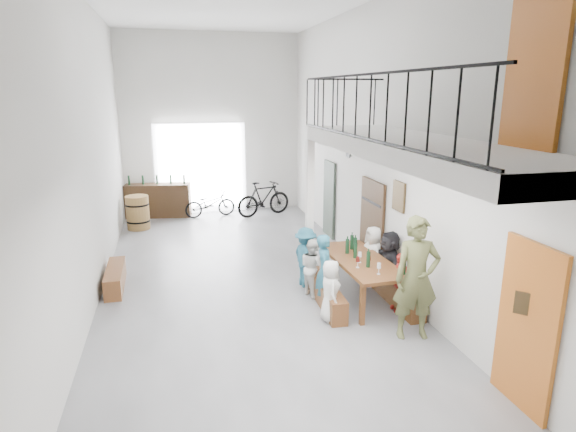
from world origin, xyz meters
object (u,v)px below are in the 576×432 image
object	(u,v)px
side_bench	(115,278)
host_standing	(416,278)
oak_barrel	(138,212)
bicycle_near	(210,204)
tasting_table	(361,263)
bench_inner	(326,294)
serving_counter	(158,200)

from	to	relation	value
side_bench	host_standing	xyz separation A→B (m)	(4.77, -3.16, 0.77)
host_standing	oak_barrel	bearing A→B (deg)	131.26
bicycle_near	tasting_table	bearing A→B (deg)	-171.24
bench_inner	side_bench	bearing A→B (deg)	158.29
tasting_table	bicycle_near	distance (m)	7.14
bicycle_near	oak_barrel	bearing A→B (deg)	103.95
oak_barrel	serving_counter	bearing A→B (deg)	67.05
bench_inner	serving_counter	size ratio (longest dim) A/B	0.92
oak_barrel	tasting_table	bearing A→B (deg)	-54.18
oak_barrel	serving_counter	size ratio (longest dim) A/B	0.49
tasting_table	oak_barrel	size ratio (longest dim) A/B	2.37
bench_inner	oak_barrel	distance (m)	6.98
host_standing	side_bench	bearing A→B (deg)	156.17
bench_inner	oak_barrel	size ratio (longest dim) A/B	1.89
bench_inner	side_bench	distance (m)	4.17
tasting_table	host_standing	distance (m)	1.56
tasting_table	host_standing	xyz separation A→B (m)	(0.30, -1.50, 0.27)
tasting_table	bench_inner	distance (m)	0.85
bench_inner	oak_barrel	bearing A→B (deg)	123.73
host_standing	tasting_table	bearing A→B (deg)	110.85
tasting_table	host_standing	world-z (taller)	host_standing
bicycle_near	host_standing	bearing A→B (deg)	-172.42
tasting_table	side_bench	world-z (taller)	tasting_table
serving_counter	bicycle_near	bearing A→B (deg)	-5.45
tasting_table	side_bench	xyz separation A→B (m)	(-4.47, 1.65, -0.50)
side_bench	serving_counter	world-z (taller)	serving_counter
oak_barrel	serving_counter	distance (m)	1.38
serving_counter	host_standing	distance (m)	9.57
bench_inner	host_standing	distance (m)	1.89
tasting_table	serving_counter	size ratio (longest dim) A/B	1.16
serving_counter	host_standing	size ratio (longest dim) A/B	0.99
tasting_table	oak_barrel	world-z (taller)	oak_barrel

